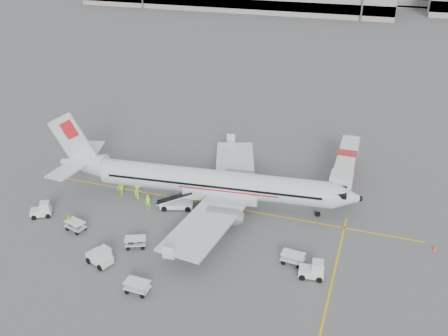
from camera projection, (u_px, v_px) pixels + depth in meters
The scene contains 19 objects.
ground at pixel (218, 206), 56.19m from camera, with size 360.00×360.00×0.00m, color #56595B.
stripe_lead at pixel (218, 206), 56.19m from camera, with size 44.00×0.20×0.01m, color yellow.
stripe_cross at pixel (334, 274), 45.39m from camera, with size 0.20×20.00×0.01m, color yellow.
aircraft at pixel (214, 167), 54.38m from camera, with size 34.20×26.81×9.43m, color silver, non-canonical shape.
jet_bridge at pixel (346, 167), 60.40m from camera, with size 2.79×14.86×3.90m, color silver, non-canonical shape.
belt_loader at pixel (176, 198), 55.13m from camera, with size 4.84×1.81×2.62m, color silver, non-canonical shape.
tug_fore at pixel (312, 269), 44.71m from camera, with size 2.23×1.28×1.73m, color silver, non-canonical shape.
tug_mid at pixel (99, 255), 46.43m from camera, with size 2.44×1.39×1.88m, color silver, non-canonical shape.
tug_aft at pixel (41, 210), 53.85m from camera, with size 2.13×1.22×1.65m, color silver, non-canonical shape.
cart_loaded_a at pixel (135, 242), 48.94m from camera, with size 2.04×1.20×1.06m, color silver, non-canonical shape.
cart_loaded_b at pixel (75, 226), 51.50m from camera, with size 2.12×1.25×1.11m, color silver, non-canonical shape.
cart_empty_a at pixel (137, 287), 43.02m from camera, with size 2.16×1.28×1.13m, color silver, non-canonical shape.
cart_empty_b at pixel (293, 259), 46.59m from camera, with size 2.15×1.27×1.12m, color silver, non-canonical shape.
cone_nose at pixel (435, 248), 48.51m from camera, with size 0.36×0.36×0.59m, color #F94F13.
cone_port at pixel (225, 164), 64.80m from camera, with size 0.38×0.38×0.62m, color #F94F13.
crew_a at pixel (148, 202), 55.22m from camera, with size 0.63×0.41×1.72m, color #96EB1E.
crew_b at pixel (121, 188), 57.82m from camera, with size 0.92×0.72×1.90m, color #96EB1E.
crew_c at pixel (138, 192), 57.19m from camera, with size 1.17×0.68×1.82m, color #96EB1E.
crew_d at pixel (69, 222), 51.74m from camera, with size 0.94×0.39×1.61m, color #96EB1E.
Camera 1 is at (16.22, -45.42, 29.15)m, focal length 40.00 mm.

